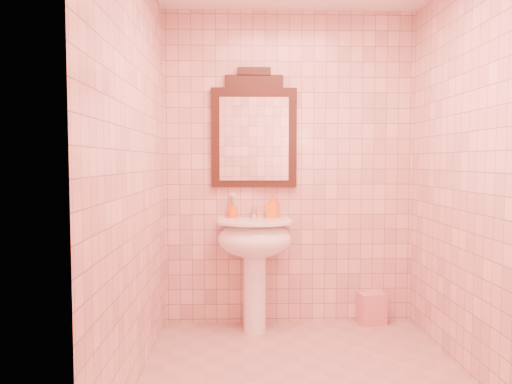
{
  "coord_description": "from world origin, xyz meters",
  "views": [
    {
      "loc": [
        -0.39,
        -2.9,
        1.32
      ],
      "look_at": [
        -0.28,
        0.55,
        1.1
      ],
      "focal_mm": 35.0,
      "sensor_mm": 36.0,
      "label": 1
    }
  ],
  "objects_px": {
    "mirror": "(254,132)",
    "towel": "(372,308)",
    "pedestal_sink": "(255,247)",
    "soap_dispenser": "(273,206)",
    "toothbrush_cup": "(233,212)"
  },
  "relations": [
    {
      "from": "pedestal_sink",
      "to": "soap_dispenser",
      "type": "xyz_separation_m",
      "value": [
        0.15,
        0.17,
        0.29
      ]
    },
    {
      "from": "soap_dispenser",
      "to": "pedestal_sink",
      "type": "bearing_deg",
      "value": -107.2
    },
    {
      "from": "toothbrush_cup",
      "to": "towel",
      "type": "distance_m",
      "value": 1.37
    },
    {
      "from": "pedestal_sink",
      "to": "mirror",
      "type": "distance_m",
      "value": 0.9
    },
    {
      "from": "soap_dispenser",
      "to": "toothbrush_cup",
      "type": "bearing_deg",
      "value": -157.82
    },
    {
      "from": "pedestal_sink",
      "to": "soap_dispenser",
      "type": "height_order",
      "value": "soap_dispenser"
    },
    {
      "from": "toothbrush_cup",
      "to": "soap_dispenser",
      "type": "height_order",
      "value": "soap_dispenser"
    },
    {
      "from": "pedestal_sink",
      "to": "toothbrush_cup",
      "type": "distance_m",
      "value": 0.35
    },
    {
      "from": "pedestal_sink",
      "to": "towel",
      "type": "xyz_separation_m",
      "value": [
        0.95,
        0.16,
        -0.54
      ]
    },
    {
      "from": "mirror",
      "to": "soap_dispenser",
      "type": "distance_m",
      "value": 0.61
    },
    {
      "from": "mirror",
      "to": "pedestal_sink",
      "type": "bearing_deg",
      "value": -90.0
    },
    {
      "from": "soap_dispenser",
      "to": "towel",
      "type": "height_order",
      "value": "soap_dispenser"
    },
    {
      "from": "mirror",
      "to": "towel",
      "type": "xyz_separation_m",
      "value": [
        0.95,
        -0.04,
        -1.42
      ]
    },
    {
      "from": "pedestal_sink",
      "to": "toothbrush_cup",
      "type": "height_order",
      "value": "toothbrush_cup"
    },
    {
      "from": "towel",
      "to": "mirror",
      "type": "bearing_deg",
      "value": 177.6
    }
  ]
}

